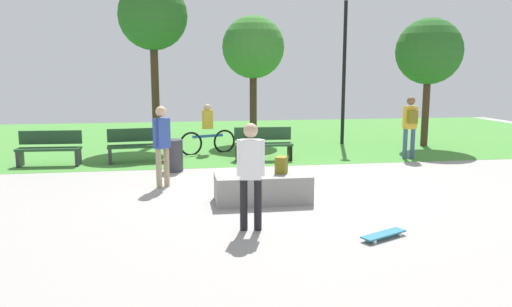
% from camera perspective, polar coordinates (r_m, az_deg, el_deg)
% --- Properties ---
extents(ground_plane, '(28.00, 28.00, 0.00)m').
position_cam_1_polar(ground_plane, '(10.85, 3.26, -3.63)').
color(ground_plane, '#9E9993').
extents(grass_lawn, '(26.60, 11.87, 0.01)m').
position_cam_1_polar(grass_lawn, '(18.69, -1.93, 1.96)').
color(grass_lawn, '#478C38').
rests_on(grass_lawn, ground_plane).
extents(concrete_ledge, '(1.80, 0.84, 0.53)m').
position_cam_1_polar(concrete_ledge, '(9.42, 0.76, -4.00)').
color(concrete_ledge, gray).
rests_on(concrete_ledge, ground_plane).
extents(backpack_on_ledge, '(0.30, 0.34, 0.32)m').
position_cam_1_polar(backpack_on_ledge, '(9.46, 2.95, -1.32)').
color(backpack_on_ledge, olive).
rests_on(backpack_on_ledge, concrete_ledge).
extents(skater_performing_trick, '(0.43, 0.24, 1.69)m').
position_cam_1_polar(skater_performing_trick, '(7.59, -0.61, -1.74)').
color(skater_performing_trick, black).
rests_on(skater_performing_trick, ground_plane).
extents(skater_watching, '(0.37, 0.37, 1.74)m').
position_cam_1_polar(skater_watching, '(10.63, -10.82, 1.54)').
color(skater_watching, tan).
rests_on(skater_watching, ground_plane).
extents(skateboard_by_ledge, '(0.81, 0.53, 0.08)m').
position_cam_1_polar(skateboard_by_ledge, '(7.68, 14.52, -9.02)').
color(skateboard_by_ledge, teal).
rests_on(skateboard_by_ledge, ground_plane).
extents(park_bench_near_lamppost, '(1.62, 0.54, 0.91)m').
position_cam_1_polar(park_bench_near_lamppost, '(13.72, 0.85, 1.21)').
color(park_bench_near_lamppost, '#1E4223').
rests_on(park_bench_near_lamppost, ground_plane).
extents(park_bench_by_oak, '(1.62, 0.55, 0.91)m').
position_cam_1_polar(park_bench_by_oak, '(14.02, -22.75, 0.65)').
color(park_bench_by_oak, '#1E4223').
rests_on(park_bench_by_oak, ground_plane).
extents(park_bench_far_left, '(1.64, 0.63, 0.91)m').
position_cam_1_polar(park_bench_far_left, '(13.82, -13.49, 1.01)').
color(park_bench_far_left, '#1E4223').
rests_on(park_bench_far_left, ground_plane).
extents(tree_slender_maple, '(2.12, 2.12, 4.15)m').
position_cam_1_polar(tree_slender_maple, '(17.14, 19.34, 11.00)').
color(tree_slender_maple, '#42301E').
rests_on(tree_slender_maple, grass_lawn).
extents(tree_broad_elm, '(2.15, 2.15, 4.35)m').
position_cam_1_polar(tree_broad_elm, '(17.41, -0.33, 12.09)').
color(tree_broad_elm, '#42301E').
rests_on(tree_broad_elm, grass_lawn).
extents(tree_young_birch, '(2.24, 2.24, 5.36)m').
position_cam_1_polar(tree_young_birch, '(16.90, -11.83, 15.20)').
color(tree_young_birch, '#42301E').
rests_on(tree_young_birch, grass_lawn).
extents(lamp_post, '(0.28, 0.28, 4.99)m').
position_cam_1_polar(lamp_post, '(16.93, 10.19, 11.10)').
color(lamp_post, black).
rests_on(lamp_post, ground_plane).
extents(trash_bin, '(0.48, 0.48, 0.79)m').
position_cam_1_polar(trash_bin, '(12.38, -9.54, -0.23)').
color(trash_bin, '#333338').
rests_on(trash_bin, ground_plane).
extents(pedestrian_with_backpack, '(0.43, 0.36, 1.76)m').
position_cam_1_polar(pedestrian_with_backpack, '(14.49, 17.39, 3.53)').
color(pedestrian_with_backpack, '#3F5184').
rests_on(pedestrian_with_backpack, ground_plane).
extents(cyclist_on_bicycle, '(1.72, 0.71, 1.52)m').
position_cam_1_polar(cyclist_on_bicycle, '(14.90, -5.59, 2.42)').
color(cyclist_on_bicycle, black).
rests_on(cyclist_on_bicycle, ground_plane).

